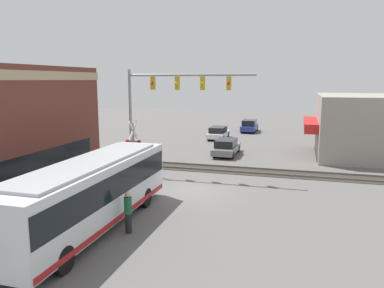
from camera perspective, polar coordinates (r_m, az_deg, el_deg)
ground_plane at (r=22.55m, az=0.15°, el=-7.27°), size 120.00×120.00×0.00m
shop_building at (r=36.11m, az=25.57°, el=2.52°), size 10.51×10.13×5.30m
city_bus at (r=17.27m, az=-15.14°, el=-7.01°), size 11.18×2.59×3.12m
traffic_signal_gantry at (r=26.18m, az=-3.62°, el=7.51°), size 0.42×9.05×7.32m
crossing_signal at (r=26.77m, az=-8.91°, el=0.38°), size 1.41×1.18×3.81m
rail_track_near at (r=28.16m, az=3.51°, el=-3.76°), size 2.60×60.00×0.15m
parked_car_grey at (r=33.36m, az=5.26°, el=-0.52°), size 4.87×1.82×1.43m
parked_car_white at (r=42.28m, az=4.03°, el=1.65°), size 4.51×1.82×1.39m
parked_car_blue at (r=48.54m, az=8.74°, el=2.69°), size 4.40×1.82×1.55m
pedestrian_near_bus at (r=16.70m, az=-9.72°, el=-10.17°), size 0.34×0.34×1.86m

